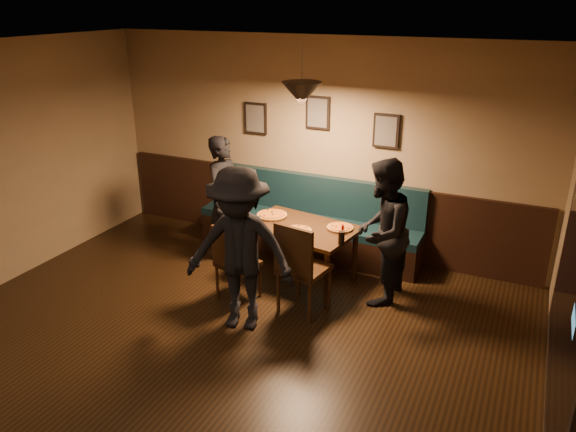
% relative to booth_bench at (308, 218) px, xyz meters
% --- Properties ---
extents(floor, '(7.00, 7.00, 0.00)m').
position_rel_booth_bench_xyz_m(floor, '(0.00, -3.20, -0.50)').
color(floor, black).
rests_on(floor, ground).
extents(ceiling, '(7.00, 7.00, 0.00)m').
position_rel_booth_bench_xyz_m(ceiling, '(0.00, -3.20, 2.30)').
color(ceiling, silver).
rests_on(ceiling, ground).
extents(wall_back, '(6.00, 0.00, 6.00)m').
position_rel_booth_bench_xyz_m(wall_back, '(0.00, 0.30, 0.90)').
color(wall_back, '#8C704F').
rests_on(wall_back, ground).
extents(wainscot, '(5.88, 0.06, 1.00)m').
position_rel_booth_bench_xyz_m(wainscot, '(0.00, 0.27, 0.00)').
color(wainscot, black).
rests_on(wainscot, ground).
extents(booth_bench, '(3.00, 0.60, 1.00)m').
position_rel_booth_bench_xyz_m(booth_bench, '(0.00, 0.00, 0.00)').
color(booth_bench, '#0F232D').
rests_on(booth_bench, ground).
extents(window_frame, '(0.06, 2.56, 1.86)m').
position_rel_booth_bench_xyz_m(window_frame, '(2.96, -2.70, 1.00)').
color(window_frame, black).
rests_on(window_frame, wall_right).
extents(window_glass, '(0.00, 2.40, 2.40)m').
position_rel_booth_bench_xyz_m(window_glass, '(2.93, -2.70, 1.00)').
color(window_glass, black).
rests_on(window_glass, wall_right).
extents(picture_left, '(0.32, 0.04, 0.42)m').
position_rel_booth_bench_xyz_m(picture_left, '(-0.90, 0.27, 1.20)').
color(picture_left, black).
rests_on(picture_left, wall_back).
extents(picture_center, '(0.32, 0.04, 0.42)m').
position_rel_booth_bench_xyz_m(picture_center, '(0.00, 0.27, 1.35)').
color(picture_center, black).
rests_on(picture_center, wall_back).
extents(picture_right, '(0.32, 0.04, 0.42)m').
position_rel_booth_bench_xyz_m(picture_right, '(0.90, 0.27, 1.20)').
color(picture_right, black).
rests_on(picture_right, wall_back).
extents(pendant_lamp, '(0.44, 0.44, 0.25)m').
position_rel_booth_bench_xyz_m(pendant_lamp, '(0.20, -0.72, 1.75)').
color(pendant_lamp, black).
rests_on(pendant_lamp, ceiling).
extents(dining_table, '(1.41, 1.03, 0.69)m').
position_rel_booth_bench_xyz_m(dining_table, '(0.20, -0.72, -0.15)').
color(dining_table, black).
rests_on(dining_table, floor).
extents(chair_near_left, '(0.50, 0.50, 0.90)m').
position_rel_booth_bench_xyz_m(chair_near_left, '(-0.25, -1.44, -0.05)').
color(chair_near_left, black).
rests_on(chair_near_left, floor).
extents(chair_near_right, '(0.54, 0.54, 1.06)m').
position_rel_booth_bench_xyz_m(chair_near_right, '(0.53, -1.37, 0.03)').
color(chair_near_right, black).
rests_on(chair_near_right, floor).
extents(diner_left, '(0.44, 0.63, 1.64)m').
position_rel_booth_bench_xyz_m(diner_left, '(-0.92, -0.57, 0.32)').
color(diner_left, black).
rests_on(diner_left, floor).
extents(diner_right, '(0.65, 0.82, 1.65)m').
position_rel_booth_bench_xyz_m(diner_right, '(1.20, -0.79, 0.33)').
color(diner_right, black).
rests_on(diner_right, floor).
extents(diner_front, '(1.23, 0.86, 1.73)m').
position_rel_booth_bench_xyz_m(diner_front, '(0.06, -1.92, 0.36)').
color(diner_front, black).
rests_on(diner_front, floor).
extents(pizza_a, '(0.46, 0.46, 0.04)m').
position_rel_booth_bench_xyz_m(pizza_a, '(-0.24, -0.59, 0.22)').
color(pizza_a, '#C75B25').
rests_on(pizza_a, dining_table).
extents(pizza_b, '(0.39, 0.39, 0.04)m').
position_rel_booth_bench_xyz_m(pizza_b, '(0.25, -0.89, 0.21)').
color(pizza_b, orange).
rests_on(pizza_b, dining_table).
extents(pizza_c, '(0.37, 0.37, 0.04)m').
position_rel_booth_bench_xyz_m(pizza_c, '(0.66, -0.60, 0.21)').
color(pizza_c, orange).
rests_on(pizza_c, dining_table).
extents(soda_glass, '(0.07, 0.07, 0.15)m').
position_rel_booth_bench_xyz_m(soda_glass, '(0.81, -1.00, 0.27)').
color(soda_glass, black).
rests_on(soda_glass, dining_table).
extents(tabasco_bottle, '(0.03, 0.03, 0.13)m').
position_rel_booth_bench_xyz_m(tabasco_bottle, '(0.73, -0.73, 0.26)').
color(tabasco_bottle, '#940406').
rests_on(tabasco_bottle, dining_table).
extents(napkin_a, '(0.14, 0.14, 0.01)m').
position_rel_booth_bench_xyz_m(napkin_a, '(-0.38, -0.52, 0.20)').
color(napkin_a, '#1B6829').
rests_on(napkin_a, dining_table).
extents(napkin_b, '(0.18, 0.18, 0.01)m').
position_rel_booth_bench_xyz_m(napkin_b, '(-0.36, -1.02, 0.20)').
color(napkin_b, '#1C6C23').
rests_on(napkin_b, dining_table).
extents(cutlery_set, '(0.19, 0.03, 0.00)m').
position_rel_booth_bench_xyz_m(cutlery_set, '(0.15, -1.12, 0.20)').
color(cutlery_set, '#B4B4B8').
rests_on(cutlery_set, dining_table).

